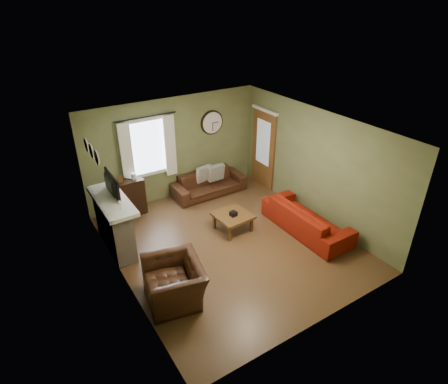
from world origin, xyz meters
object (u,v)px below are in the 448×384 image
coffee_table (233,222)px  bookshelf (129,198)px  sofa_red (307,218)px  armchair (174,282)px  sofa_brown (209,183)px

coffee_table → bookshelf: bearing=133.1°
sofa_red → armchair: 3.43m
bookshelf → sofa_red: size_ratio=0.42×
bookshelf → sofa_brown: (2.16, -0.08, -0.17)m
sofa_brown → coffee_table: sofa_brown is taller
sofa_brown → sofa_red: bearing=-70.4°
sofa_red → coffee_table: bearing=56.4°
bookshelf → sofa_brown: bookshelf is taller
sofa_brown → armchair: bearing=-129.1°
sofa_brown → sofa_red: size_ratio=0.90×
sofa_brown → armchair: (-2.45, -3.02, 0.07)m
sofa_brown → bookshelf: bearing=177.8°
bookshelf → sofa_brown: size_ratio=0.46×
sofa_brown → coffee_table: size_ratio=2.61×
sofa_red → armchair: size_ratio=1.99×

